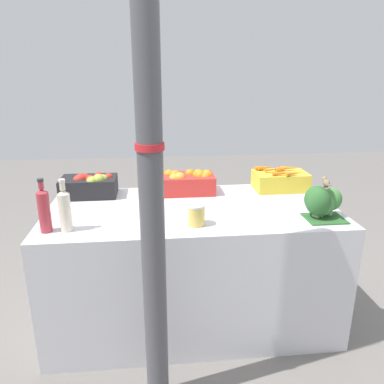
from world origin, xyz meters
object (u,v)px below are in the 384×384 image
Objects in this scene: support_pole at (151,174)px; orange_crate at (188,181)px; carrot_crate at (280,180)px; sparrow_bird at (326,182)px; juice_bottle_cloudy at (65,209)px; broccoli_pile at (321,202)px; pickle_jar at (196,215)px; juice_bottle_ruby at (44,209)px; apple_crate at (90,185)px.

support_pole is 6.53× the size of orange_crate.
sparrow_bird is at bearing -83.78° from carrot_crate.
support_pole is 0.66m from juice_bottle_cloudy.
sparrow_bird is (0.06, -0.57, 0.15)m from carrot_crate.
broccoli_pile is 1.67× the size of sparrow_bird.
support_pole reaches higher than pickle_jar.
pickle_jar is at bearing -90.95° from orange_crate.
pickle_jar is at bearing 58.16° from support_pole.
carrot_crate is 0.89m from pickle_jar.
carrot_crate is 0.55m from broccoli_pile.
juice_bottle_ruby is (-0.81, -0.59, 0.05)m from orange_crate.
apple_crate is 1.00× the size of orange_crate.
orange_crate reaches higher than pickle_jar.
carrot_crate is 1.62× the size of broccoli_pile.
juice_bottle_ruby is 1.54m from sparrow_bird.
orange_crate is 0.93m from sparrow_bird.
broccoli_pile is at bearing -84.41° from carrot_crate.
support_pole reaches higher than carrot_crate.
carrot_crate is at bearing 23.28° from juice_bottle_cloudy.
juice_bottle_cloudy is at bearing -156.72° from carrot_crate.
apple_crate is (-0.42, 0.96, -0.33)m from support_pole.
sparrow_bird reaches higher than carrot_crate.
pickle_jar is at bearing -177.41° from broccoli_pile.
juice_bottle_cloudy reaches higher than pickle_jar.
support_pole is at bearing -156.59° from broccoli_pile.
support_pole is 1.05m from orange_crate.
pickle_jar is (0.70, 0.01, -0.06)m from juice_bottle_cloudy.
juice_bottle_ruby reaches higher than juice_bottle_cloudy.
broccoli_pile reaches higher than apple_crate.
broccoli_pile is at bearing -37.45° from orange_crate.
support_pole is at bearing -39.67° from juice_bottle_cloudy.
broccoli_pile is at bearing 2.59° from pickle_jar.
apple_crate is at bearing 86.56° from juice_bottle_cloudy.
support_pole is 1.10m from apple_crate.
sparrow_bird is (0.97, 0.40, -0.18)m from support_pole.
carrot_crate is at bearing 15.76° from sparrow_bird.
juice_bottle_cloudy is at bearing -93.44° from apple_crate.
juice_bottle_ruby is at bearing 100.35° from sparrow_bird.
pickle_jar is 0.89× the size of sparrow_bird.
sparrow_bird reaches higher than apple_crate.
juice_bottle_ruby is (-1.53, -0.04, 0.03)m from broccoli_pile.
carrot_crate is (0.66, 0.00, -0.01)m from orange_crate.
broccoli_pile is 0.12m from sparrow_bird.
carrot_crate is 1.26× the size of juice_bottle_ruby.
juice_bottle_cloudy is at bearing 140.33° from support_pole.
support_pole is 17.71× the size of sparrow_bird.
orange_crate reaches higher than carrot_crate.
apple_crate is at bearing -179.81° from carrot_crate.
support_pole is at bearing -66.33° from apple_crate.
support_pole is 1.07m from sparrow_bird.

